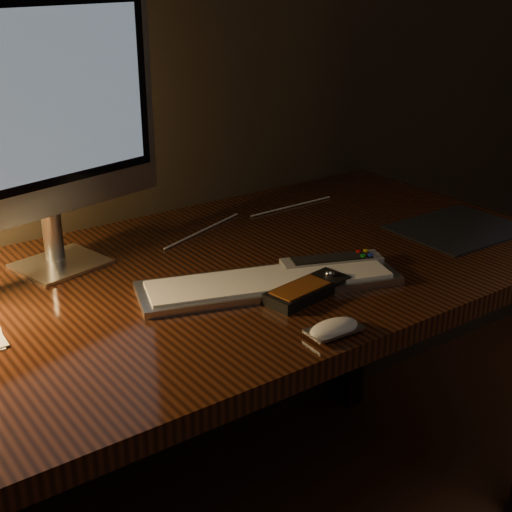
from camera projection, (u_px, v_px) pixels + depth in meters
desk at (176, 324)px, 1.45m from camera, size 1.60×0.75×0.75m
monitor at (45, 114)px, 1.29m from camera, size 0.48×0.17×0.51m
keyboard at (270, 282)px, 1.32m from camera, size 0.50×0.28×0.02m
mousepad at (458, 228)px, 1.60m from camera, size 0.28×0.22×0.00m
mouse at (334, 330)px, 1.14m from camera, size 0.09×0.05×0.02m
media_remote at (308, 290)px, 1.28m from camera, size 0.18×0.09×0.03m
tv_remote at (332, 262)px, 1.40m from camera, size 0.20×0.12×0.03m
cable at (251, 219)px, 1.66m from camera, size 0.51×0.08×0.00m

